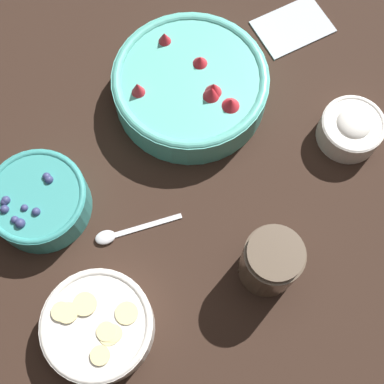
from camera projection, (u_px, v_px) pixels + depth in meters
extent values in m
plane|color=black|center=(189.00, 157.00, 0.87)|extent=(4.00, 4.00, 0.00)
cylinder|color=#56B7A8|center=(190.00, 87.00, 0.88)|extent=(0.25, 0.25, 0.06)
torus|color=#56B7A8|center=(190.00, 79.00, 0.86)|extent=(0.25, 0.25, 0.02)
cylinder|color=red|center=(190.00, 82.00, 0.87)|extent=(0.20, 0.20, 0.02)
cone|color=red|center=(211.00, 93.00, 0.83)|extent=(0.04, 0.04, 0.03)
cone|color=red|center=(136.00, 90.00, 0.83)|extent=(0.03, 0.03, 0.03)
cone|color=red|center=(200.00, 61.00, 0.86)|extent=(0.04, 0.04, 0.02)
cone|color=red|center=(165.00, 38.00, 0.87)|extent=(0.03, 0.03, 0.03)
cone|color=red|center=(229.00, 101.00, 0.83)|extent=(0.05, 0.05, 0.02)
cone|color=red|center=(213.00, 89.00, 0.83)|extent=(0.04, 0.04, 0.03)
cylinder|color=teal|center=(40.00, 201.00, 0.81)|extent=(0.15, 0.15, 0.05)
torus|color=teal|center=(35.00, 196.00, 0.79)|extent=(0.15, 0.15, 0.01)
cylinder|color=navy|center=(37.00, 198.00, 0.80)|extent=(0.12, 0.12, 0.02)
sphere|color=navy|center=(24.00, 208.00, 0.78)|extent=(0.01, 0.01, 0.01)
sphere|color=navy|center=(4.00, 202.00, 0.78)|extent=(0.01, 0.01, 0.01)
sphere|color=navy|center=(49.00, 180.00, 0.80)|extent=(0.01, 0.01, 0.01)
sphere|color=navy|center=(36.00, 212.00, 0.78)|extent=(0.01, 0.01, 0.01)
sphere|color=navy|center=(15.00, 220.00, 0.77)|extent=(0.01, 0.01, 0.01)
sphere|color=navy|center=(6.00, 200.00, 0.78)|extent=(0.01, 0.01, 0.01)
sphere|color=navy|center=(20.00, 223.00, 0.77)|extent=(0.02, 0.02, 0.02)
sphere|color=navy|center=(47.00, 177.00, 0.80)|extent=(0.01, 0.01, 0.01)
sphere|color=navy|center=(5.00, 209.00, 0.78)|extent=(0.01, 0.01, 0.01)
cylinder|color=silver|center=(99.00, 327.00, 0.75)|extent=(0.16, 0.16, 0.05)
torus|color=silver|center=(96.00, 325.00, 0.73)|extent=(0.16, 0.16, 0.01)
cylinder|color=beige|center=(97.00, 325.00, 0.74)|extent=(0.13, 0.13, 0.01)
cylinder|color=beige|center=(100.00, 355.00, 0.72)|extent=(0.03, 0.03, 0.01)
cylinder|color=beige|center=(61.00, 312.00, 0.74)|extent=(0.03, 0.03, 0.01)
cylinder|color=beige|center=(109.00, 334.00, 0.73)|extent=(0.03, 0.03, 0.00)
cylinder|color=beige|center=(114.00, 333.00, 0.73)|extent=(0.02, 0.02, 0.00)
cylinder|color=beige|center=(107.00, 332.00, 0.73)|extent=(0.03, 0.03, 0.01)
cylinder|color=beige|center=(127.00, 313.00, 0.74)|extent=(0.03, 0.03, 0.01)
cylinder|color=beige|center=(68.00, 313.00, 0.74)|extent=(0.03, 0.03, 0.01)
cylinder|color=beige|center=(85.00, 304.00, 0.74)|extent=(0.03, 0.03, 0.01)
cylinder|color=silver|center=(350.00, 130.00, 0.86)|extent=(0.10, 0.10, 0.05)
torus|color=silver|center=(354.00, 124.00, 0.84)|extent=(0.10, 0.10, 0.01)
cylinder|color=white|center=(353.00, 126.00, 0.85)|extent=(0.08, 0.08, 0.01)
ellipsoid|color=white|center=(354.00, 124.00, 0.84)|extent=(0.06, 0.06, 0.03)
cylinder|color=brown|center=(270.00, 262.00, 0.76)|extent=(0.09, 0.09, 0.10)
cylinder|color=#512D1E|center=(269.00, 263.00, 0.77)|extent=(0.07, 0.07, 0.07)
cylinder|color=brown|center=(276.00, 253.00, 0.71)|extent=(0.08, 0.08, 0.01)
cube|color=#B2BCC6|center=(293.00, 26.00, 0.95)|extent=(0.15, 0.12, 0.01)
cube|color=silver|center=(148.00, 225.00, 0.83)|extent=(0.10, 0.06, 0.01)
ellipsoid|color=silver|center=(105.00, 237.00, 0.82)|extent=(0.04, 0.03, 0.01)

